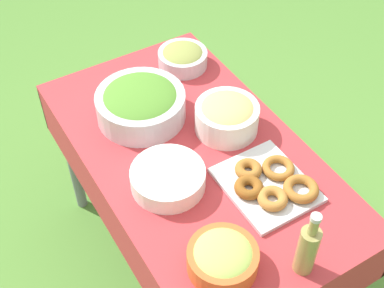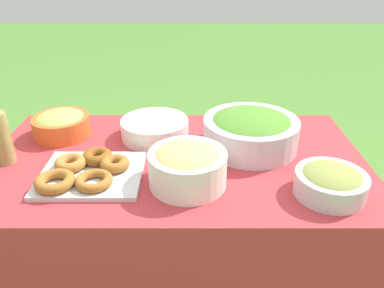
% 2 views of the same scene
% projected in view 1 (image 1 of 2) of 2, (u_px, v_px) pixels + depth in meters
% --- Properties ---
extents(ground_plane, '(14.00, 14.00, 0.00)m').
position_uv_depth(ground_plane, '(195.00, 263.00, 2.52)').
color(ground_plane, '#568C38').
extents(picnic_table, '(1.32, 0.75, 0.77)m').
position_uv_depth(picnic_table, '(195.00, 172.00, 2.04)').
color(picnic_table, '#B73338').
rests_on(picnic_table, ground_plane).
extents(salad_bowl, '(0.34, 0.34, 0.13)m').
position_uv_depth(salad_bowl, '(141.00, 103.00, 2.04)').
color(salad_bowl, silver).
rests_on(salad_bowl, picnic_table).
extents(pasta_bowl, '(0.24, 0.24, 0.13)m').
position_uv_depth(pasta_bowl, '(227.00, 115.00, 2.00)').
color(pasta_bowl, white).
rests_on(pasta_bowl, picnic_table).
extents(donut_platter, '(0.32, 0.29, 0.05)m').
position_uv_depth(donut_platter, '(270.00, 184.00, 1.83)').
color(donut_platter, silver).
rests_on(donut_platter, picnic_table).
extents(plate_stack, '(0.26, 0.26, 0.07)m').
position_uv_depth(plate_stack, '(168.00, 178.00, 1.83)').
color(plate_stack, white).
rests_on(plate_stack, picnic_table).
extents(olive_oil_bottle, '(0.06, 0.06, 0.26)m').
position_uv_depth(olive_oil_bottle, '(307.00, 249.00, 1.56)').
color(olive_oil_bottle, '#998E4C').
rests_on(olive_oil_bottle, picnic_table).
extents(fruit_bowl, '(0.22, 0.22, 0.10)m').
position_uv_depth(fruit_bowl, '(223.00, 258.00, 1.60)').
color(fruit_bowl, '#E05B28').
rests_on(fruit_bowl, picnic_table).
extents(olive_bowl, '(0.21, 0.21, 0.09)m').
position_uv_depth(olive_bowl, '(183.00, 57.00, 2.29)').
color(olive_bowl, silver).
rests_on(olive_bowl, picnic_table).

